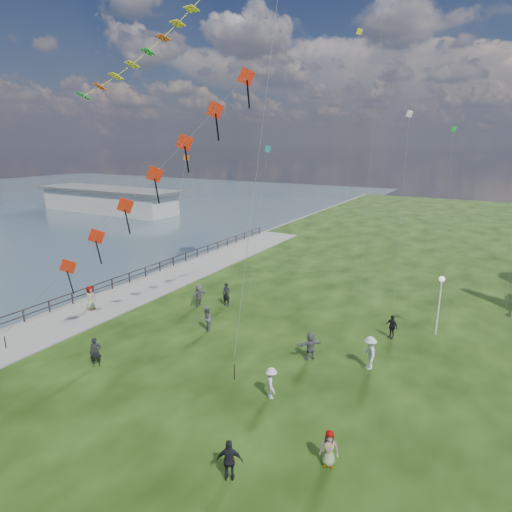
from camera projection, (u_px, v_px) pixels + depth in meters
The scene contains 16 objects.
waterfront at pixel (113, 296), 35.41m from camera, with size 200.00×200.00×1.51m.
pier_pavilion at pixel (109, 200), 80.16m from camera, with size 30.00×8.00×4.40m.
lamppost at pixel (440, 293), 27.47m from camera, with size 0.37×0.37×4.05m.
person_0 at pixel (96, 352), 24.05m from camera, with size 0.63×0.41×1.72m, color black.
person_1 at pixel (206, 319), 28.56m from camera, with size 0.83×0.51×1.71m, color #595960.
person_2 at pixel (271, 383), 21.06m from camera, with size 1.05×0.54×1.62m, color silver.
person_3 at pixel (230, 460), 15.91m from camera, with size 0.99×0.51×1.68m, color black.
person_4 at pixel (329, 448), 16.65m from camera, with size 0.74×0.46×1.52m, color #595960.
person_5 at pixel (199, 295), 33.03m from camera, with size 1.60×0.69×1.73m, color #595960.
person_6 at pixel (226, 294), 33.02m from camera, with size 0.68×0.44×1.85m, color black.
person_8 at pixel (370, 353), 23.77m from camera, with size 1.24×0.64×1.92m, color silver.
person_9 at pixel (392, 326), 27.61m from camera, with size 0.92×0.47×1.57m, color black.
person_10 at pixel (91, 299), 32.09m from camera, with size 0.89×0.55×1.82m, color #595960.
person_11 at pixel (310, 346), 24.88m from camera, with size 1.55×0.67×1.67m, color #595960.
red_kite_train at pixel (152, 180), 24.73m from camera, with size 12.34×9.35×16.37m.
small_kites at pixel (386, 127), 35.15m from camera, with size 30.98×18.14×25.96m.
Camera 1 is at (11.54, -14.19, 12.31)m, focal length 30.00 mm.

